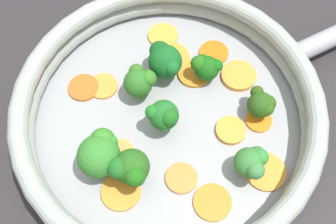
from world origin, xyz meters
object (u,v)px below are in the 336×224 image
Objects in this scene: carrot_slice_6 at (171,58)px; broccoli_floret_5 at (164,60)px; carrot_slice_4 at (84,88)px; broccoli_floret_4 at (252,162)px; carrot_slice_10 at (103,86)px; broccoli_floret_7 at (206,67)px; carrot_slice_7 at (259,120)px; carrot_slice_12 at (182,178)px; carrot_slice_8 at (164,35)px; broccoli_floret_3 at (139,82)px; broccoli_floret_2 at (261,103)px; broccoli_floret_0 at (165,116)px; broccoli_floret_1 at (130,168)px; carrot_slice_2 at (194,74)px; carrot_slice_0 at (231,130)px; carrot_slice_1 at (121,192)px; carrot_slice_5 at (239,76)px; skillet at (168,120)px; broccoli_floret_6 at (100,153)px; carrot_slice_13 at (212,202)px; carrot_slice_11 at (120,153)px; carrot_slice_3 at (214,53)px; carrot_slice_9 at (266,172)px.

broccoli_floret_5 reaches higher than carrot_slice_6.
carrot_slice_6 is at bearing 108.66° from carrot_slice_4.
carrot_slice_10 is at bearing -125.90° from broccoli_floret_4.
broccoli_floret_7 is (-0.01, 0.12, 0.02)m from carrot_slice_10.
carrot_slice_7 is at bearing 55.70° from broccoli_floret_5.
carrot_slice_4 is 0.16m from carrot_slice_12.
broccoli_floret_3 reaches higher than carrot_slice_8.
carrot_slice_8 is at bearing -138.15° from broccoli_floret_2.
broccoli_floret_0 is 0.07m from broccoli_floret_1.
carrot_slice_2 is 1.11× the size of carrot_slice_10.
broccoli_floret_3 is at bearing -40.00° from carrot_slice_6.
broccoli_floret_2 is at bearing 123.78° from carrot_slice_0.
carrot_slice_6 is at bearing -148.69° from carrot_slice_0.
carrot_slice_2 is at bearing -128.31° from broccoli_floret_2.
carrot_slice_1 is 0.90× the size of broccoli_floret_5.
carrot_slice_12 is at bearing 0.96° from carrot_slice_6.
carrot_slice_5 is 0.09m from carrot_slice_6.
carrot_slice_8 is 0.16m from broccoli_floret_2.
carrot_slice_6 is 1.26× the size of broccoli_floret_7.
broccoli_floret_6 is (0.05, -0.07, 0.04)m from skillet.
carrot_slice_2 is 0.02m from broccoli_floret_7.
carrot_slice_13 is 1.07× the size of broccoli_floret_7.
carrot_slice_8 is 0.92× the size of broccoli_floret_3.
carrot_slice_10 is (-0.07, -0.15, -0.00)m from carrot_slice_0.
broccoli_floret_0 is (-0.03, 0.05, 0.03)m from carrot_slice_11.
broccoli_floret_2 is at bearing 18.09° from carrot_slice_5.
carrot_slice_0 is 0.04m from carrot_slice_7.
carrot_slice_12 is 0.92× the size of broccoli_floret_7.
broccoli_floret_7 is at bearing -131.54° from broccoli_floret_2.
carrot_slice_3 is at bearing 96.42° from carrot_slice_6.
carrot_slice_7 is 0.64× the size of broccoli_floret_0.
carrot_slice_1 is 1.14× the size of carrot_slice_3.
carrot_slice_3 is 0.88× the size of broccoli_floret_4.
broccoli_floret_5 reaches higher than carrot_slice_0.
skillet is 0.08m from carrot_slice_6.
carrot_slice_9 is at bearing 91.46° from carrot_slice_12.
skillet is at bearing -35.59° from carrot_slice_3.
broccoli_floret_2 reaches higher than carrot_slice_6.
broccoli_floret_5 is at bearing 131.54° from broccoli_floret_3.
carrot_slice_10 is 0.19m from carrot_slice_13.
carrot_slice_2 is 0.83× the size of broccoli_floret_5.
carrot_slice_12 is at bearing 85.96° from broccoli_floret_1.
carrot_slice_5 is 0.05m from broccoli_floret_2.
carrot_slice_3 is (-0.03, 0.03, -0.00)m from carrot_slice_2.
carrot_slice_13 is 0.86× the size of broccoli_floret_5.
carrot_slice_2 is 0.11m from carrot_slice_10.
carrot_slice_1 is 1.20× the size of carrot_slice_10.
carrot_slice_7 is (0.06, 0.20, -0.00)m from carrot_slice_4.
carrot_slice_11 is at bearing -154.73° from broccoli_floret_1.
carrot_slice_2 is 0.04m from carrot_slice_3.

